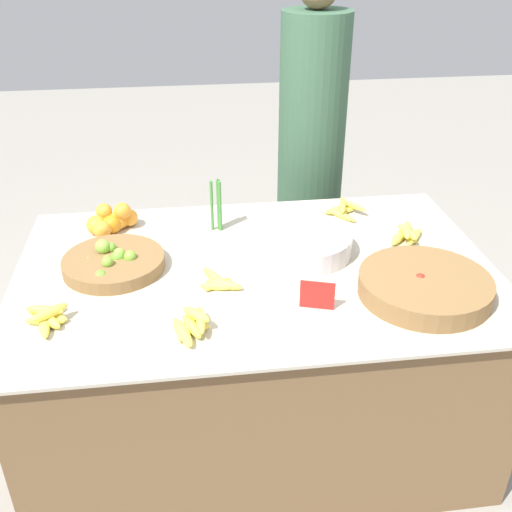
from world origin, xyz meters
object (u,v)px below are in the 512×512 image
(tomato_basket, at_px, (424,286))
(lime_bowl, at_px, (114,262))
(metal_bowl, at_px, (302,243))
(price_sign, at_px, (317,295))
(vendor_person, at_px, (310,161))

(tomato_basket, bearing_deg, lime_bowl, 163.28)
(lime_bowl, height_order, metal_bowl, lime_bowl)
(lime_bowl, bearing_deg, price_sign, -27.07)
(tomato_basket, bearing_deg, vendor_person, 95.89)
(price_sign, height_order, vendor_person, vendor_person)
(metal_bowl, height_order, price_sign, price_sign)
(lime_bowl, xyz_separation_m, price_sign, (0.69, -0.35, 0.02))
(tomato_basket, xyz_separation_m, price_sign, (-0.38, -0.03, 0.02))
(price_sign, bearing_deg, metal_bowl, 104.43)
(lime_bowl, xyz_separation_m, metal_bowl, (0.71, 0.03, 0.01))
(lime_bowl, bearing_deg, tomato_basket, -16.72)
(lime_bowl, bearing_deg, vendor_person, 44.64)
(lime_bowl, distance_m, metal_bowl, 0.71)
(tomato_basket, height_order, price_sign, price_sign)
(tomato_basket, relative_size, price_sign, 4.07)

